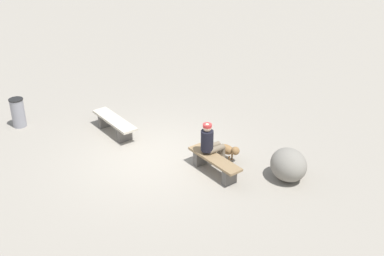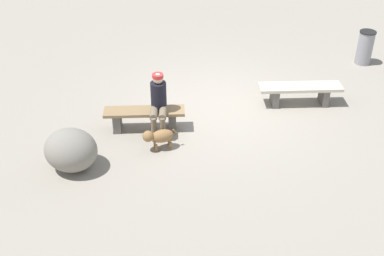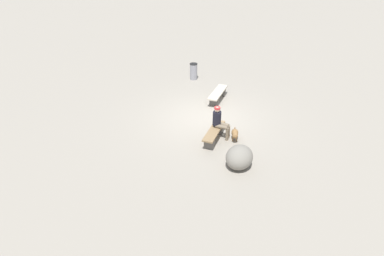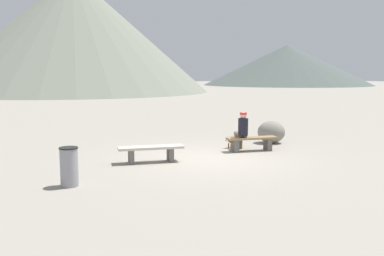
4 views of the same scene
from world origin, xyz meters
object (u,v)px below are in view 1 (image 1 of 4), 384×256
(bench_right, at_px, (215,163))
(dog, at_px, (229,150))
(trash_bin, at_px, (18,113))
(seated_person, at_px, (210,142))
(bench_left, at_px, (115,123))
(boulder, at_px, (288,165))

(bench_right, distance_m, dog, 0.78)
(trash_bin, bearing_deg, seated_person, 17.66)
(bench_left, relative_size, seated_person, 1.48)
(bench_right, xyz_separation_m, trash_bin, (-5.99, -1.66, 0.13))
(bench_right, bearing_deg, boulder, 44.60)
(bench_right, distance_m, seated_person, 0.52)
(bench_left, distance_m, seated_person, 3.27)
(bench_right, relative_size, trash_bin, 1.92)
(bench_left, bearing_deg, bench_right, 14.55)
(seated_person, xyz_separation_m, boulder, (1.78, 0.80, -0.32))
(trash_bin, distance_m, boulder, 7.94)
(bench_left, bearing_deg, dog, 27.34)
(dog, xyz_separation_m, boulder, (1.65, 0.19, 0.11))
(dog, bearing_deg, boulder, 3.60)
(bench_left, height_order, bench_right, bench_left)
(bench_right, relative_size, boulder, 1.72)
(dog, bearing_deg, bench_right, -82.86)
(dog, bearing_deg, seated_person, -105.35)
(seated_person, distance_m, boulder, 1.97)
(dog, relative_size, trash_bin, 0.81)
(bench_left, xyz_separation_m, seated_person, (3.23, 0.31, 0.40))
(boulder, bearing_deg, seated_person, -155.85)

